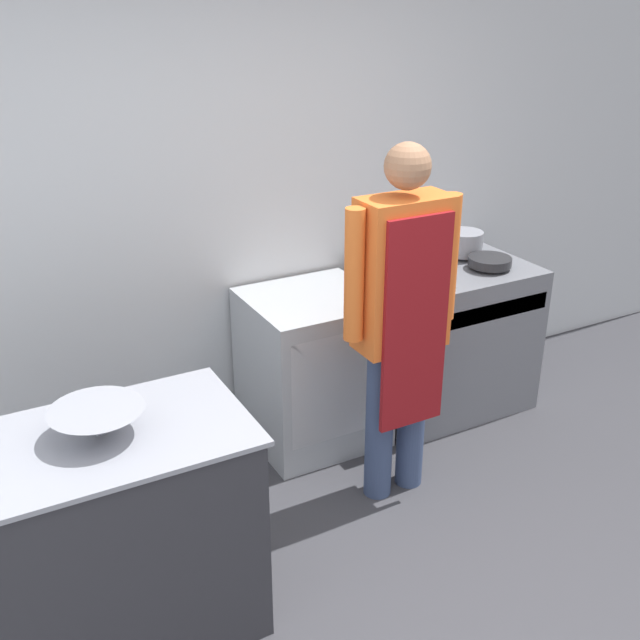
# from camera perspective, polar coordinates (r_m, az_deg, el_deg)

# --- Properties ---
(wall_back) EXTENTS (8.00, 0.05, 2.70)m
(wall_back) POSITION_cam_1_polar(r_m,az_deg,el_deg) (4.11, -6.45, 9.09)
(wall_back) COLOR silver
(wall_back) RESTS_ON ground_plane
(prep_counter) EXTENTS (1.09, 0.65, 0.92)m
(prep_counter) POSITION_cam_1_polar(r_m,az_deg,el_deg) (3.09, -15.52, -15.79)
(prep_counter) COLOR #2D2D33
(prep_counter) RESTS_ON ground_plane
(stove) EXTENTS (0.97, 0.70, 0.92)m
(stove) POSITION_cam_1_polar(r_m,az_deg,el_deg) (4.62, 9.47, -1.29)
(stove) COLOR slate
(stove) RESTS_ON ground_plane
(fridge_unit) EXTENTS (0.70, 0.66, 0.87)m
(fridge_unit) POSITION_cam_1_polar(r_m,az_deg,el_deg) (4.22, -0.52, -3.70)
(fridge_unit) COLOR #A8ADB2
(fridge_unit) RESTS_ON ground_plane
(person_cook) EXTENTS (0.61, 0.24, 1.79)m
(person_cook) POSITION_cam_1_polar(r_m,az_deg,el_deg) (3.53, 6.26, 0.89)
(person_cook) COLOR #38476B
(person_cook) RESTS_ON ground_plane
(mixing_bowl) EXTENTS (0.34, 0.34, 0.11)m
(mixing_bowl) POSITION_cam_1_polar(r_m,az_deg,el_deg) (2.80, -16.57, -7.50)
(mixing_bowl) COLOR gray
(mixing_bowl) RESTS_ON prep_counter
(stock_pot) EXTENTS (0.25, 0.25, 0.25)m
(stock_pot) POSITION_cam_1_polar(r_m,az_deg,el_deg) (4.37, 6.73, 5.75)
(stock_pot) COLOR gray
(stock_pot) RESTS_ON stove
(saute_pan) EXTENTS (0.25, 0.25, 0.05)m
(saute_pan) POSITION_cam_1_polar(r_m,az_deg,el_deg) (4.47, 12.81, 4.38)
(saute_pan) COLOR #262628
(saute_pan) RESTS_ON stove
(sauce_pot) EXTENTS (0.23, 0.23, 0.14)m
(sauce_pot) POSITION_cam_1_polar(r_m,az_deg,el_deg) (4.63, 10.92, 5.81)
(sauce_pot) COLOR gray
(sauce_pot) RESTS_ON stove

